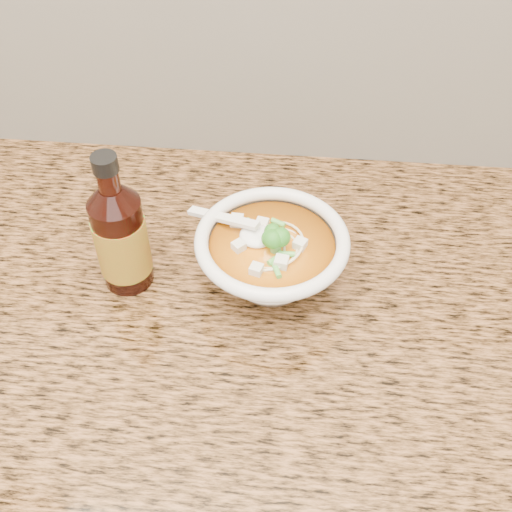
{
  "coord_description": "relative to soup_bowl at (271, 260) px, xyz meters",
  "views": [
    {
      "loc": [
        0.15,
        1.15,
        1.54
      ],
      "look_at": [
        0.1,
        1.71,
        0.95
      ],
      "focal_mm": 45.0,
      "sensor_mm": 36.0,
      "label": 1
    }
  ],
  "objects": [
    {
      "name": "soup_bowl",
      "position": [
        0.0,
        0.0,
        0.0
      ],
      "size": [
        0.21,
        0.19,
        0.11
      ],
      "rotation": [
        0.0,
        0.0,
        -0.36
      ],
      "color": "white",
      "rests_on": "counter_slab"
    },
    {
      "name": "hot_sauce_bottle",
      "position": [
        -0.19,
        -0.01,
        0.03
      ],
      "size": [
        0.08,
        0.08,
        0.2
      ],
      "rotation": [
        0.0,
        0.0,
        -0.27
      ],
      "color": "black",
      "rests_on": "counter_slab"
    },
    {
      "name": "cabinet",
      "position": [
        -0.12,
        -0.03,
        -0.52
      ],
      "size": [
        4.0,
        0.65,
        0.86
      ],
      "primitive_type": "cube",
      "color": "#371B10",
      "rests_on": "ground"
    },
    {
      "name": "counter_slab",
      "position": [
        -0.12,
        -0.03,
        -0.07
      ],
      "size": [
        4.0,
        0.68,
        0.04
      ],
      "primitive_type": "cube",
      "color": "brown",
      "rests_on": "cabinet"
    }
  ]
}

